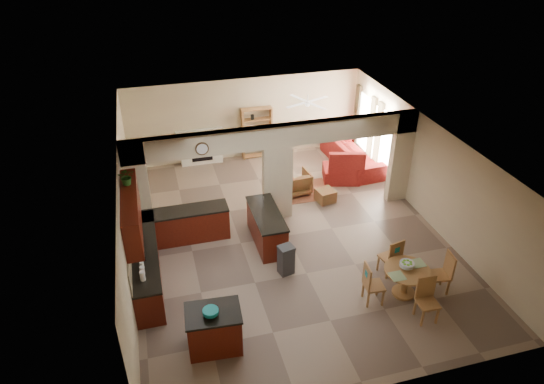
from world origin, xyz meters
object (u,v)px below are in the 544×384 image
object	(u,v)px
armchair	(297,182)
sofa	(352,154)
dining_table	(406,277)
kitchen_island	(214,329)

from	to	relation	value
armchair	sofa	bearing A→B (deg)	-157.51
dining_table	armchair	distance (m)	5.06
kitchen_island	armchair	world-z (taller)	kitchen_island
dining_table	sofa	xyz separation A→B (m)	(1.38, 6.21, -0.06)
armchair	kitchen_island	bearing A→B (deg)	51.93
kitchen_island	armchair	distance (m)	6.36
kitchen_island	sofa	distance (m)	8.78
dining_table	sofa	size ratio (longest dim) A/B	0.36
kitchen_island	sofa	world-z (taller)	kitchen_island
armchair	dining_table	bearing A→B (deg)	95.84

